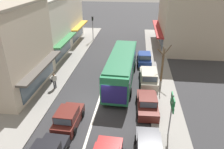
% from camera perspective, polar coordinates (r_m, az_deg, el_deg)
% --- Properties ---
extents(ground_plane, '(140.00, 140.00, 0.00)m').
position_cam_1_polar(ground_plane, '(20.61, -3.69, -7.60)').
color(ground_plane, '#2D2D30').
extents(lane_centre_line, '(0.20, 28.00, 0.01)m').
position_cam_1_polar(lane_centre_line, '(24.00, -2.03, -2.36)').
color(lane_centre_line, silver).
rests_on(lane_centre_line, ground).
extents(sidewalk_left, '(5.20, 44.00, 0.14)m').
position_cam_1_polar(sidewalk_left, '(27.44, -15.58, 0.59)').
color(sidewalk_left, gray).
rests_on(sidewalk_left, ground).
extents(kerb_right, '(2.80, 44.00, 0.12)m').
position_cam_1_polar(kerb_right, '(25.69, 12.46, -0.86)').
color(kerb_right, gray).
rests_on(kerb_right, ground).
extents(shopfront_mid_block, '(7.97, 8.06, 8.02)m').
position_cam_1_polar(shopfront_mid_block, '(31.66, -19.10, 11.06)').
color(shopfront_mid_block, silver).
rests_on(shopfront_mid_block, ground).
extents(shopfront_far_end, '(7.74, 7.98, 8.34)m').
position_cam_1_polar(shopfront_far_end, '(39.15, -14.05, 14.55)').
color(shopfront_far_end, silver).
rests_on(shopfront_far_end, ground).
extents(building_right_far, '(10.00, 12.71, 8.79)m').
position_cam_1_polar(building_right_far, '(37.14, 19.86, 13.59)').
color(building_right_far, '#B2A38E').
rests_on(building_right_far, ground).
extents(city_bus, '(3.06, 10.95, 3.23)m').
position_cam_1_polar(city_bus, '(23.53, 2.48, 2.11)').
color(city_bus, '#237A4C').
rests_on(city_bus, ground).
extents(hatchback_adjacent_lane_lead, '(1.92, 3.76, 1.54)m').
position_cam_1_polar(hatchback_adjacent_lane_lead, '(17.96, -11.37, -11.07)').
color(hatchback_adjacent_lane_lead, '#561E19').
rests_on(hatchback_adjacent_lane_lead, ground).
extents(parked_hatchback_kerb_front, '(1.88, 3.73, 1.54)m').
position_cam_1_polar(parked_hatchback_kerb_front, '(15.34, 9.57, -18.50)').
color(parked_hatchback_kerb_front, black).
rests_on(parked_hatchback_kerb_front, ground).
extents(parked_sedan_kerb_second, '(2.02, 4.27, 1.47)m').
position_cam_1_polar(parked_sedan_kerb_second, '(19.62, 9.20, -7.52)').
color(parked_sedan_kerb_second, '#561E19').
rests_on(parked_sedan_kerb_second, ground).
extents(parked_wagon_kerb_third, '(2.04, 4.55, 1.58)m').
position_cam_1_polar(parked_wagon_kerb_third, '(24.07, 9.51, -0.66)').
color(parked_wagon_kerb_third, '#B7B29E').
rests_on(parked_wagon_kerb_third, ground).
extents(parked_hatchback_kerb_rear, '(1.92, 3.76, 1.54)m').
position_cam_1_polar(parked_hatchback_kerb_rear, '(29.12, 8.43, 4.14)').
color(parked_hatchback_kerb_rear, navy).
rests_on(parked_hatchback_kerb_rear, ground).
extents(traffic_light_downstreet, '(0.33, 0.24, 4.20)m').
position_cam_1_polar(traffic_light_downstreet, '(38.13, -5.07, 12.90)').
color(traffic_light_downstreet, gray).
rests_on(traffic_light_downstreet, ground).
extents(directional_road_sign, '(0.10, 1.40, 3.60)m').
position_cam_1_polar(directional_road_sign, '(15.96, 15.42, -7.99)').
color(directional_road_sign, gray).
rests_on(directional_road_sign, ground).
extents(street_tree_right, '(1.45, 1.48, 4.33)m').
position_cam_1_polar(street_tree_right, '(24.15, 13.05, 2.32)').
color(street_tree_right, brown).
rests_on(street_tree_right, ground).
extents(pedestrian_with_handbag_near, '(0.53, 0.58, 1.63)m').
position_cam_1_polar(pedestrian_with_handbag_near, '(23.18, -14.88, -1.41)').
color(pedestrian_with_handbag_near, '#333338').
rests_on(pedestrian_with_handbag_near, sidewalk_left).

